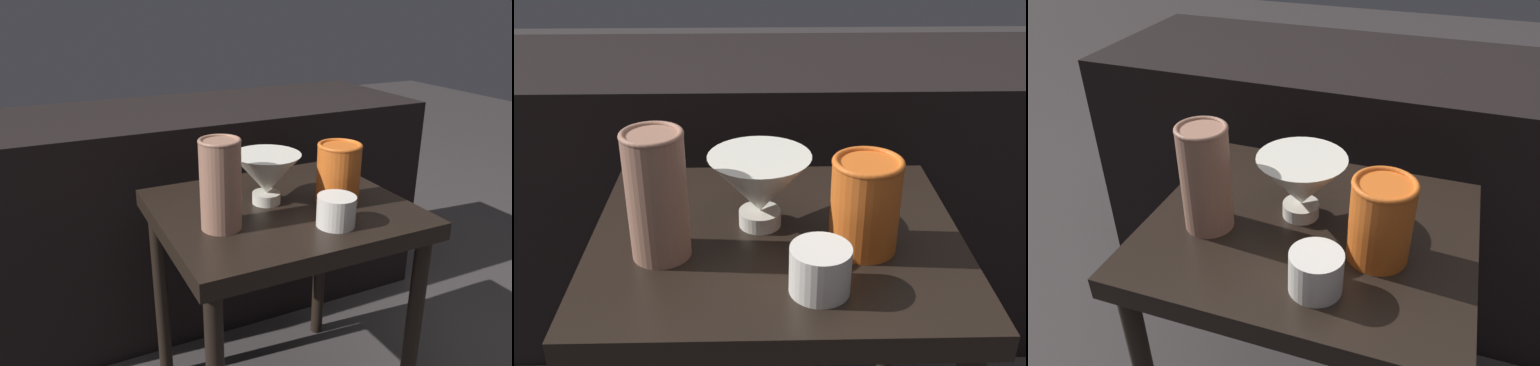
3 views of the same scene
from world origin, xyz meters
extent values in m
cube|color=black|center=(0.00, 0.00, 0.54)|extent=(0.56, 0.47, 0.04)
cylinder|color=black|center=(0.25, -0.20, 0.26)|extent=(0.04, 0.04, 0.52)
cylinder|color=black|center=(-0.25, 0.20, 0.26)|extent=(0.04, 0.04, 0.52)
cylinder|color=black|center=(0.25, 0.20, 0.26)|extent=(0.04, 0.04, 0.52)
cube|color=black|center=(0.00, 0.57, 0.34)|extent=(1.42, 0.50, 0.68)
cylinder|color=silver|center=(-0.02, 0.03, 0.57)|extent=(0.07, 0.07, 0.03)
cone|color=silver|center=(-0.02, 0.03, 0.63)|extent=(0.16, 0.16, 0.09)
cylinder|color=#996B56|center=(-0.17, -0.05, 0.65)|extent=(0.08, 0.08, 0.18)
torus|color=#996B56|center=(-0.17, -0.05, 0.74)|extent=(0.09, 0.09, 0.01)
cylinder|color=orange|center=(0.12, -0.04, 0.63)|extent=(0.10, 0.10, 0.14)
torus|color=orange|center=(0.12, -0.04, 0.70)|extent=(0.10, 0.10, 0.01)
cylinder|color=silver|center=(0.05, -0.14, 0.59)|extent=(0.08, 0.08, 0.07)
camera|label=1|loc=(-0.50, -0.92, 1.01)|focal=35.00mm
camera|label=2|loc=(-0.03, -0.78, 1.04)|focal=42.00mm
camera|label=3|loc=(0.19, -0.67, 1.09)|focal=35.00mm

